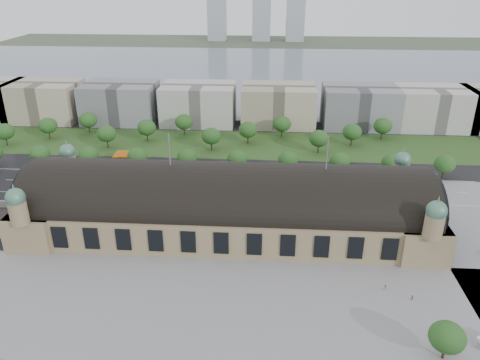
# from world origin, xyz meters

# --- Properties ---
(ground) EXTENTS (900.00, 900.00, 0.00)m
(ground) POSITION_xyz_m (0.00, 0.00, 0.00)
(ground) COLOR black
(ground) RESTS_ON ground
(station) EXTENTS (150.00, 48.40, 44.30)m
(station) POSITION_xyz_m (0.00, 0.00, 10.28)
(station) COLOR #907D59
(station) RESTS_ON ground
(plaza_south) EXTENTS (190.00, 48.00, 0.12)m
(plaza_south) POSITION_xyz_m (10.00, -44.00, 0.00)
(plaza_south) COLOR gray
(plaza_south) RESTS_ON ground
(road_slab) EXTENTS (260.00, 26.00, 0.10)m
(road_slab) POSITION_xyz_m (-20.00, 38.00, 0.00)
(road_slab) COLOR black
(road_slab) RESTS_ON ground
(grass_belt) EXTENTS (300.00, 45.00, 0.10)m
(grass_belt) POSITION_xyz_m (-15.00, 93.00, 0.00)
(grass_belt) COLOR #305221
(grass_belt) RESTS_ON ground
(petrol_station) EXTENTS (14.00, 13.00, 5.05)m
(petrol_station) POSITION_xyz_m (-53.91, 65.28, 2.95)
(petrol_station) COLOR #C45F0B
(petrol_station) RESTS_ON ground
(lake) EXTENTS (700.00, 320.00, 0.08)m
(lake) POSITION_xyz_m (0.00, 298.00, 0.00)
(lake) COLOR slate
(lake) RESTS_ON ground
(far_shore) EXTENTS (700.00, 120.00, 0.14)m
(far_shore) POSITION_xyz_m (0.00, 498.00, 0.00)
(far_shore) COLOR #44513D
(far_shore) RESTS_ON ground
(far_tower_left) EXTENTS (24.00, 24.00, 80.00)m
(far_tower_left) POSITION_xyz_m (-60.00, 508.00, 40.00)
(far_tower_left) COLOR #9EA8B2
(far_tower_left) RESTS_ON ground
(far_tower_mid) EXTENTS (24.00, 24.00, 85.00)m
(far_tower_mid) POSITION_xyz_m (0.00, 508.00, 42.50)
(far_tower_mid) COLOR #9EA8B2
(far_tower_mid) RESTS_ON ground
(far_tower_right) EXTENTS (24.00, 24.00, 75.00)m
(far_tower_right) POSITION_xyz_m (45.00, 508.00, 37.50)
(far_tower_right) COLOR #9EA8B2
(far_tower_right) RESTS_ON ground
(office_1) EXTENTS (45.00, 32.00, 24.00)m
(office_1) POSITION_xyz_m (-130.00, 133.00, 12.00)
(office_1) COLOR #BBAF93
(office_1) RESTS_ON ground
(office_2) EXTENTS (45.00, 32.00, 24.00)m
(office_2) POSITION_xyz_m (-80.00, 133.00, 12.00)
(office_2) COLOR gray
(office_2) RESTS_ON ground
(office_3) EXTENTS (45.00, 32.00, 24.00)m
(office_3) POSITION_xyz_m (-30.00, 133.00, 12.00)
(office_3) COLOR beige
(office_3) RESTS_ON ground
(office_4) EXTENTS (45.00, 32.00, 24.00)m
(office_4) POSITION_xyz_m (20.00, 133.00, 12.00)
(office_4) COLOR #BBAF93
(office_4) RESTS_ON ground
(office_5) EXTENTS (45.00, 32.00, 24.00)m
(office_5) POSITION_xyz_m (70.00, 133.00, 12.00)
(office_5) COLOR gray
(office_5) RESTS_ON ground
(office_6) EXTENTS (45.00, 32.00, 24.00)m
(office_6) POSITION_xyz_m (115.00, 133.00, 12.00)
(office_6) COLOR beige
(office_6) RESTS_ON ground
(tree_row_1) EXTENTS (9.60, 9.60, 11.52)m
(tree_row_1) POSITION_xyz_m (-96.00, 53.00, 7.43)
(tree_row_1) COLOR #2D2116
(tree_row_1) RESTS_ON ground
(tree_row_2) EXTENTS (9.60, 9.60, 11.52)m
(tree_row_2) POSITION_xyz_m (-72.00, 53.00, 7.43)
(tree_row_2) COLOR #2D2116
(tree_row_2) RESTS_ON ground
(tree_row_3) EXTENTS (9.60, 9.60, 11.52)m
(tree_row_3) POSITION_xyz_m (-48.00, 53.00, 7.43)
(tree_row_3) COLOR #2D2116
(tree_row_3) RESTS_ON ground
(tree_row_4) EXTENTS (9.60, 9.60, 11.52)m
(tree_row_4) POSITION_xyz_m (-24.00, 53.00, 7.43)
(tree_row_4) COLOR #2D2116
(tree_row_4) RESTS_ON ground
(tree_row_5) EXTENTS (9.60, 9.60, 11.52)m
(tree_row_5) POSITION_xyz_m (0.00, 53.00, 7.43)
(tree_row_5) COLOR #2D2116
(tree_row_5) RESTS_ON ground
(tree_row_6) EXTENTS (9.60, 9.60, 11.52)m
(tree_row_6) POSITION_xyz_m (24.00, 53.00, 7.43)
(tree_row_6) COLOR #2D2116
(tree_row_6) RESTS_ON ground
(tree_row_7) EXTENTS (9.60, 9.60, 11.52)m
(tree_row_7) POSITION_xyz_m (48.00, 53.00, 7.43)
(tree_row_7) COLOR #2D2116
(tree_row_7) RESTS_ON ground
(tree_row_8) EXTENTS (9.60, 9.60, 11.52)m
(tree_row_8) POSITION_xyz_m (72.00, 53.00, 7.43)
(tree_row_8) COLOR #2D2116
(tree_row_8) RESTS_ON ground
(tree_row_9) EXTENTS (9.60, 9.60, 11.52)m
(tree_row_9) POSITION_xyz_m (96.00, 53.00, 7.43)
(tree_row_9) COLOR #2D2116
(tree_row_9) RESTS_ON ground
(tree_belt_0) EXTENTS (10.40, 10.40, 12.48)m
(tree_belt_0) POSITION_xyz_m (-130.00, 83.00, 8.05)
(tree_belt_0) COLOR #2D2116
(tree_belt_0) RESTS_ON ground
(tree_belt_1) EXTENTS (10.40, 10.40, 12.48)m
(tree_belt_1) POSITION_xyz_m (-111.00, 95.00, 8.05)
(tree_belt_1) COLOR #2D2116
(tree_belt_1) RESTS_ON ground
(tree_belt_2) EXTENTS (10.40, 10.40, 12.48)m
(tree_belt_2) POSITION_xyz_m (-92.00, 107.00, 8.05)
(tree_belt_2) COLOR #2D2116
(tree_belt_2) RESTS_ON ground
(tree_belt_3) EXTENTS (10.40, 10.40, 12.48)m
(tree_belt_3) POSITION_xyz_m (-73.00, 83.00, 8.05)
(tree_belt_3) COLOR #2D2116
(tree_belt_3) RESTS_ON ground
(tree_belt_4) EXTENTS (10.40, 10.40, 12.48)m
(tree_belt_4) POSITION_xyz_m (-54.00, 95.00, 8.05)
(tree_belt_4) COLOR #2D2116
(tree_belt_4) RESTS_ON ground
(tree_belt_5) EXTENTS (10.40, 10.40, 12.48)m
(tree_belt_5) POSITION_xyz_m (-35.00, 107.00, 8.05)
(tree_belt_5) COLOR #2D2116
(tree_belt_5) RESTS_ON ground
(tree_belt_6) EXTENTS (10.40, 10.40, 12.48)m
(tree_belt_6) POSITION_xyz_m (-16.00, 83.00, 8.05)
(tree_belt_6) COLOR #2D2116
(tree_belt_6) RESTS_ON ground
(tree_belt_7) EXTENTS (10.40, 10.40, 12.48)m
(tree_belt_7) POSITION_xyz_m (3.00, 95.00, 8.05)
(tree_belt_7) COLOR #2D2116
(tree_belt_7) RESTS_ON ground
(tree_belt_8) EXTENTS (10.40, 10.40, 12.48)m
(tree_belt_8) POSITION_xyz_m (22.00, 107.00, 8.05)
(tree_belt_8) COLOR #2D2116
(tree_belt_8) RESTS_ON ground
(tree_belt_9) EXTENTS (10.40, 10.40, 12.48)m
(tree_belt_9) POSITION_xyz_m (41.00, 83.00, 8.05)
(tree_belt_9) COLOR #2D2116
(tree_belt_9) RESTS_ON ground
(tree_belt_10) EXTENTS (10.40, 10.40, 12.48)m
(tree_belt_10) POSITION_xyz_m (60.00, 95.00, 8.05)
(tree_belt_10) COLOR #2D2116
(tree_belt_10) RESTS_ON ground
(tree_belt_11) EXTENTS (10.40, 10.40, 12.48)m
(tree_belt_11) POSITION_xyz_m (79.00, 107.00, 8.05)
(tree_belt_11) COLOR #2D2116
(tree_belt_11) RESTS_ON ground
(tree_plaza_s) EXTENTS (9.00, 9.00, 10.64)m
(tree_plaza_s) POSITION_xyz_m (60.00, -60.00, 6.80)
(tree_plaza_s) COLOR #2D2116
(tree_plaza_s) RESTS_ON ground
(traffic_car_0) EXTENTS (4.16, 1.88, 1.39)m
(traffic_car_0) POSITION_xyz_m (-92.19, 33.21, 0.69)
(traffic_car_0) COLOR silver
(traffic_car_0) RESTS_ON ground
(traffic_car_1) EXTENTS (4.24, 1.79, 1.36)m
(traffic_car_1) POSITION_xyz_m (-86.76, 40.38, 0.68)
(traffic_car_1) COLOR gray
(traffic_car_1) RESTS_ON ground
(traffic_car_2) EXTENTS (5.38, 2.69, 1.46)m
(traffic_car_2) POSITION_xyz_m (-52.36, 38.18, 0.73)
(traffic_car_2) COLOR black
(traffic_car_2) RESTS_ON ground
(traffic_car_3) EXTENTS (5.03, 2.17, 1.44)m
(traffic_car_3) POSITION_xyz_m (-30.78, 43.76, 0.72)
(traffic_car_3) COLOR maroon
(traffic_car_3) RESTS_ON ground
(traffic_car_4) EXTENTS (4.32, 1.81, 1.46)m
(traffic_car_4) POSITION_xyz_m (-5.46, 31.63, 0.73)
(traffic_car_4) COLOR #181C44
(traffic_car_4) RESTS_ON ground
(traffic_car_5) EXTENTS (4.81, 2.21, 1.53)m
(traffic_car_5) POSITION_xyz_m (37.70, 39.01, 0.76)
(traffic_car_5) COLOR slate
(traffic_car_5) RESTS_ON ground
(traffic_car_6) EXTENTS (5.09, 2.75, 1.36)m
(traffic_car_6) POSITION_xyz_m (58.78, 33.24, 0.68)
(traffic_car_6) COLOR white
(traffic_car_6) RESTS_ON ground
(parked_car_0) EXTENTS (4.78, 3.76, 1.52)m
(parked_car_0) POSITION_xyz_m (-74.97, 25.00, 0.76)
(parked_car_0) COLOR black
(parked_car_0) RESTS_ON ground
(parked_car_1) EXTENTS (5.52, 4.09, 1.39)m
(parked_car_1) POSITION_xyz_m (-46.39, 22.02, 0.70)
(parked_car_1) COLOR maroon
(parked_car_1) RESTS_ON ground
(parked_car_2) EXTENTS (5.06, 3.76, 1.36)m
(parked_car_2) POSITION_xyz_m (-43.00, 25.00, 0.68)
(parked_car_2) COLOR #191E46
(parked_car_2) RESTS_ON ground
(parked_car_3) EXTENTS (4.26, 3.31, 1.36)m
(parked_car_3) POSITION_xyz_m (-32.08, 25.00, 0.68)
(parked_car_3) COLOR #56585D
(parked_car_3) RESTS_ON ground
(parked_car_4) EXTENTS (4.55, 3.38, 1.43)m
(parked_car_4) POSITION_xyz_m (-57.86, 21.29, 0.72)
(parked_car_4) COLOR #B8B8BA
(parked_car_4) RESTS_ON ground
(parked_car_5) EXTENTS (6.17, 5.26, 1.57)m
(parked_car_5) POSITION_xyz_m (-26.45, 25.00, 0.79)
(parked_car_5) COLOR gray
(parked_car_5) RESTS_ON ground
(parked_car_6) EXTENTS (6.00, 4.38, 1.61)m
(parked_car_6) POSITION_xyz_m (-27.93, 25.00, 0.81)
(parked_car_6) COLOR black
(parked_car_6) RESTS_ON ground
(bus_west) EXTENTS (12.39, 3.51, 3.41)m
(bus_west) POSITION_xyz_m (2.21, 29.28, 1.71)
(bus_west) COLOR #CF4D21
(bus_west) RESTS_ON ground
(bus_mid) EXTENTS (13.55, 3.88, 3.73)m
(bus_mid) POSITION_xyz_m (19.82, 30.79, 1.87)
(bus_mid) COLOR silver
(bus_mid) RESTS_ON ground
(bus_east) EXTENTS (13.55, 4.05, 3.72)m
(bus_east) POSITION_xyz_m (31.78, 31.02, 1.86)
(bus_east) COLOR beige
(bus_east) RESTS_ON ground
(pedestrian_0) EXTENTS (0.98, 0.59, 1.96)m
(pedestrian_0) POSITION_xyz_m (51.37, -33.37, 0.98)
(pedestrian_0) COLOR gray
(pedestrian_0) RESTS_ON ground
(pedestrian_1) EXTENTS (0.72, 0.67, 1.66)m
(pedestrian_1) POSITION_xyz_m (58.38, -37.44, 0.83)
(pedestrian_1) COLOR gray
(pedestrian_1) RESTS_ON ground
(pedestrian_4) EXTENTS (0.98, 1.11, 1.61)m
(pedestrian_4) POSITION_xyz_m (63.56, -58.27, 0.81)
(pedestrian_4) COLOR gray
(pedestrian_4) RESTS_ON ground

